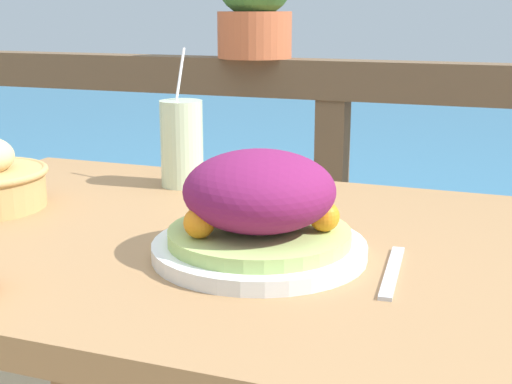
% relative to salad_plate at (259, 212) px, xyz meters
% --- Properties ---
extents(patio_table, '(1.11, 0.76, 0.76)m').
position_rel_salad_plate_xyz_m(patio_table, '(-0.10, 0.07, -0.17)').
color(patio_table, '#997047').
rests_on(patio_table, ground_plane).
extents(railing_fence, '(2.80, 0.08, 0.97)m').
position_rel_salad_plate_xyz_m(railing_fence, '(-0.10, 0.80, -0.09)').
color(railing_fence, brown).
rests_on(railing_fence, ground_plane).
extents(sea_backdrop, '(12.00, 4.00, 0.50)m').
position_rel_salad_plate_xyz_m(sea_backdrop, '(-0.10, 3.30, -0.58)').
color(sea_backdrop, teal).
rests_on(sea_backdrop, ground_plane).
extents(salad_plate, '(0.28, 0.28, 0.14)m').
position_rel_salad_plate_xyz_m(salad_plate, '(0.00, 0.00, 0.00)').
color(salad_plate, silver).
rests_on(salad_plate, patio_table).
extents(drink_glass, '(0.08, 0.08, 0.25)m').
position_rel_salad_plate_xyz_m(drink_glass, '(-0.27, 0.32, 0.02)').
color(drink_glass, beige).
rests_on(drink_glass, patio_table).
extents(fork, '(0.03, 0.18, 0.00)m').
position_rel_salad_plate_xyz_m(fork, '(0.18, -0.00, -0.06)').
color(fork, silver).
rests_on(fork, patio_table).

